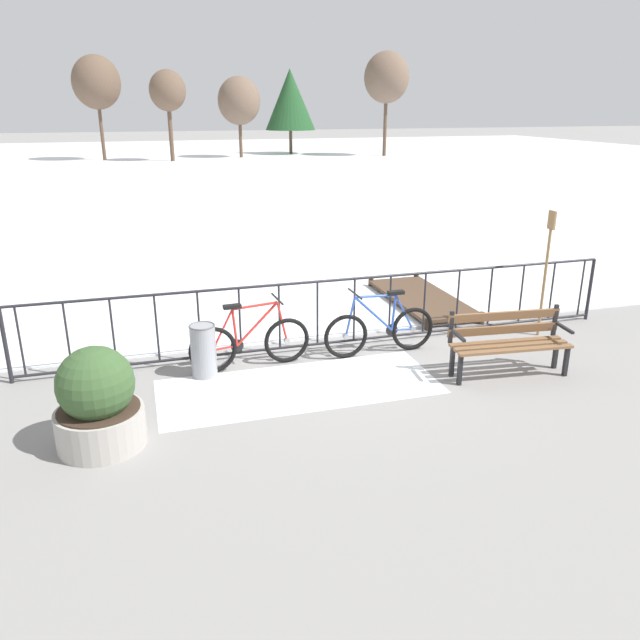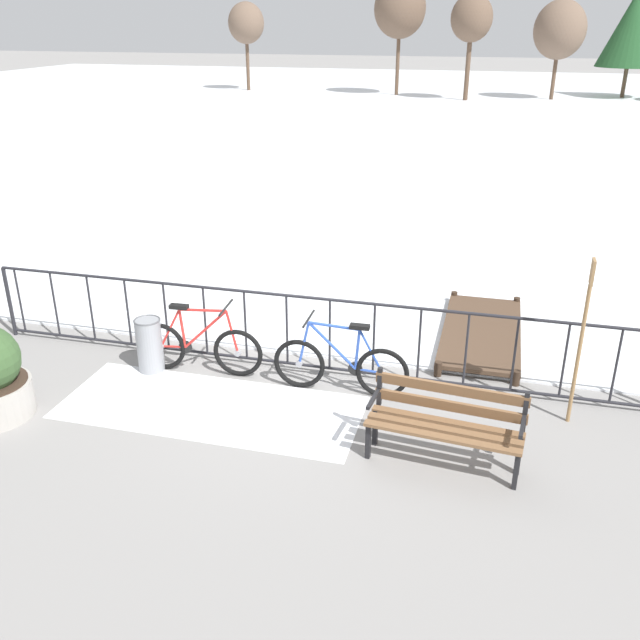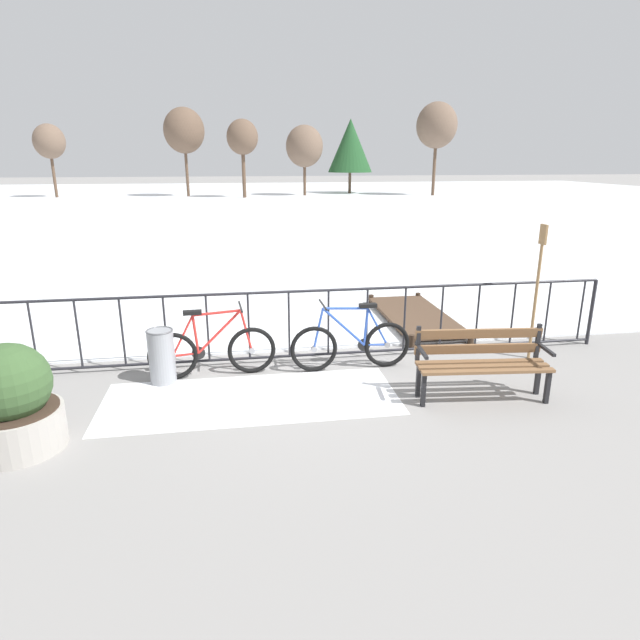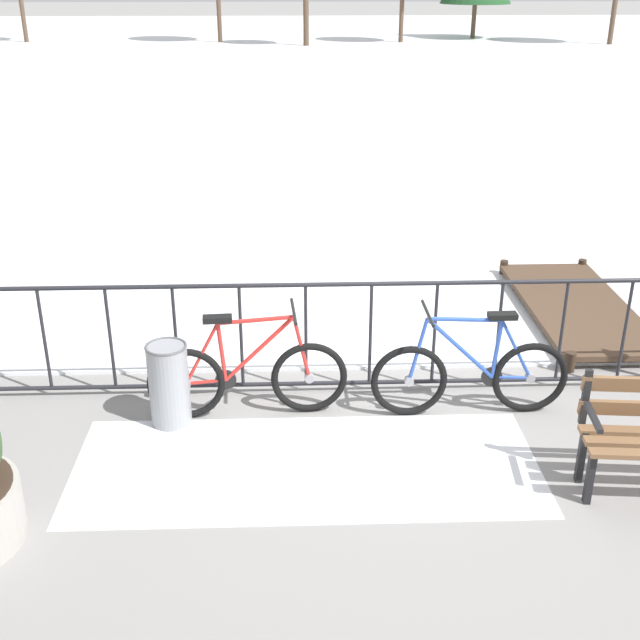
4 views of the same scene
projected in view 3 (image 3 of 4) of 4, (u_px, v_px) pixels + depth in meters
name	position (u px, v px, depth m)	size (l,w,h in m)	color
ground_plane	(309.00, 360.00, 7.89)	(160.00, 160.00, 0.00)	gray
frozen_pond	(249.00, 203.00, 34.71)	(80.00, 56.00, 0.03)	white
snow_patch	(251.00, 398.00, 6.62)	(3.63, 1.45, 0.01)	white
railing_fence	(309.00, 324.00, 7.73)	(9.06, 0.06, 1.07)	#232328
bicycle_near_railing	(351.00, 344.00, 7.45)	(1.71, 0.52, 0.97)	black
bicycle_second	(212.00, 351.00, 7.21)	(1.71, 0.52, 0.97)	black
park_bench	(481.00, 358.00, 6.54)	(1.64, 0.63, 0.89)	brown
planter_with_shrub	(12.00, 402.00, 5.36)	(0.93, 0.93, 1.13)	#ADA8A0
trash_bin	(162.00, 356.00, 7.01)	(0.35, 0.35, 0.73)	gray
oar_upright	(537.00, 284.00, 7.64)	(0.04, 0.16, 1.98)	#937047
wooden_dock	(415.00, 316.00, 9.68)	(1.10, 2.68, 0.20)	#4C3828
tree_far_west	(350.00, 146.00, 42.99)	(3.58, 3.58, 5.82)	brown
tree_west_mid	(437.00, 126.00, 40.03)	(3.05, 3.05, 6.84)	brown
tree_centre	(184.00, 131.00, 39.02)	(2.95, 2.95, 6.36)	brown
tree_east_mid	(304.00, 146.00, 40.41)	(2.81, 2.81, 5.21)	brown
tree_far_east	(49.00, 142.00, 38.28)	(2.20, 2.20, 5.17)	brown
tree_extra	(242.00, 138.00, 38.03)	(2.24, 2.24, 5.48)	brown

